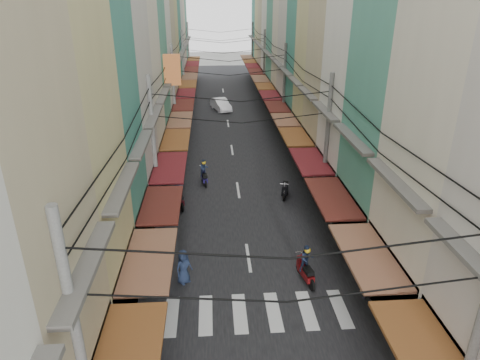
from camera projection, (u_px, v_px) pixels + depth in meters
name	position (u px, v px, depth m)	size (l,w,h in m)	color
ground	(245.00, 237.00, 23.11)	(160.00, 160.00, 0.00)	slate
road	(229.00, 129.00, 41.39)	(10.00, 80.00, 0.02)	black
sidewalk_left	(161.00, 130.00, 40.98)	(3.00, 80.00, 0.06)	gray
sidewalk_right	(295.00, 128.00, 41.79)	(3.00, 80.00, 0.06)	gray
crosswalk	(257.00, 312.00, 17.62)	(7.55, 2.40, 0.01)	silver
building_row_left	(130.00, 25.00, 33.84)	(7.80, 67.67, 23.70)	silver
building_row_right	(326.00, 29.00, 34.86)	(7.80, 68.98, 22.59)	#3A8170
utility_poles	(231.00, 68.00, 34.19)	(10.20, 66.13, 8.20)	gray
white_car	(221.00, 110.00, 48.20)	(4.62, 1.81, 1.63)	white
bicycle	(380.00, 231.00, 23.71)	(0.63, 1.67, 1.15)	black
moving_scooters	(230.00, 206.00, 25.20)	(7.23, 13.10, 1.98)	black
parked_scooters	(336.00, 262.00, 20.08)	(12.84, 13.44, 1.01)	black
pedestrians	(174.00, 188.00, 26.28)	(12.76, 20.02, 2.23)	#28222D
market_umbrella	(405.00, 223.00, 19.83)	(2.48, 2.48, 2.61)	#B2B2B7
traffic_sign	(357.00, 197.00, 22.30)	(0.10, 0.70, 3.18)	gray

